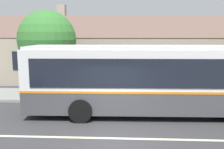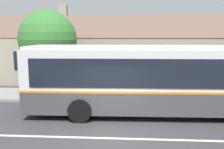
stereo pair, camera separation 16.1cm
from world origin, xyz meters
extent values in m
plane|color=#38383A|center=(0.00, 0.00, 0.00)|extent=(300.00, 300.00, 0.00)
cube|color=gray|center=(0.00, 6.00, 0.07)|extent=(60.00, 3.00, 0.15)
cube|color=beige|center=(0.00, 0.00, 0.00)|extent=(60.00, 0.16, 0.01)
cube|color=tan|center=(1.15, 13.36, 1.69)|extent=(23.16, 9.02, 3.38)
cube|color=brown|center=(1.15, 11.10, 4.30)|extent=(23.76, 4.57, 1.99)
cube|color=brown|center=(1.15, 15.61, 4.30)|extent=(23.76, 4.57, 1.99)
cube|color=tan|center=(-5.22, 14.26, 5.72)|extent=(0.70, 0.70, 1.20)
cube|color=black|center=(-6.96, 8.82, 1.86)|extent=(1.10, 0.06, 1.30)
cube|color=black|center=(-1.56, 8.82, 1.86)|extent=(1.10, 0.06, 1.30)
cube|color=black|center=(3.85, 8.82, 1.86)|extent=(1.10, 0.06, 1.30)
cube|color=#4C3323|center=(4.62, 8.82, 1.05)|extent=(1.00, 0.06, 2.10)
cube|color=#47474C|center=(1.70, 2.90, 0.76)|extent=(11.37, 2.75, 0.97)
cube|color=orange|center=(1.70, 2.90, 1.29)|extent=(11.39, 2.77, 0.10)
cube|color=white|center=(1.70, 2.90, 2.20)|extent=(11.37, 2.75, 1.71)
cube|color=white|center=(1.70, 2.90, 3.11)|extent=(11.14, 2.62, 0.12)
cube|color=black|center=(1.68, 4.16, 2.10)|extent=(10.41, 0.26, 1.21)
cube|color=black|center=(1.73, 1.64, 2.10)|extent=(10.41, 0.26, 1.21)
cube|color=#192D99|center=(0.26, 4.14, 0.76)|extent=(3.17, 0.10, 0.68)
cylinder|color=black|center=(5.18, 4.23, 0.50)|extent=(1.01, 0.30, 1.00)
cylinder|color=black|center=(-1.44, 4.08, 0.50)|extent=(1.01, 0.30, 1.00)
cylinder|color=black|center=(-1.38, 1.58, 0.50)|extent=(1.01, 0.30, 1.00)
cube|color=brown|center=(-3.44, 5.50, 0.60)|extent=(1.86, 0.10, 0.04)
cube|color=brown|center=(-3.44, 5.36, 0.60)|extent=(1.86, 0.10, 0.04)
cube|color=brown|center=(-3.44, 5.21, 0.60)|extent=(1.86, 0.10, 0.04)
cube|color=brown|center=(-3.44, 5.09, 0.90)|extent=(1.86, 0.04, 0.10)
cube|color=brown|center=(-3.44, 5.09, 1.04)|extent=(1.86, 0.04, 0.10)
cube|color=black|center=(-2.69, 5.36, 0.38)|extent=(0.08, 0.43, 0.45)
cube|color=black|center=(-4.18, 5.36, 0.38)|extent=(0.08, 0.43, 0.45)
cube|color=brown|center=(0.84, 5.46, 0.60)|extent=(1.63, 0.10, 0.04)
cube|color=brown|center=(0.84, 5.31, 0.60)|extent=(1.63, 0.10, 0.04)
cube|color=brown|center=(0.84, 5.17, 0.60)|extent=(1.63, 0.10, 0.04)
cube|color=brown|center=(0.84, 5.04, 0.90)|extent=(1.63, 0.04, 0.10)
cube|color=brown|center=(0.84, 5.04, 1.04)|extent=(1.63, 0.04, 0.10)
cube|color=black|center=(1.49, 5.31, 0.38)|extent=(0.08, 0.43, 0.45)
cube|color=black|center=(0.19, 5.31, 0.38)|extent=(0.08, 0.43, 0.45)
cylinder|color=#4C3828|center=(-4.33, 6.86, 1.10)|extent=(0.31, 0.31, 2.21)
sphere|color=#387A33|center=(-4.33, 6.86, 3.37)|extent=(3.58, 3.58, 3.58)
sphere|color=#387A33|center=(-4.48, 6.50, 2.83)|extent=(2.10, 2.10, 2.10)
camera|label=1|loc=(0.46, -8.43, 3.66)|focal=40.00mm
camera|label=2|loc=(0.62, -8.42, 3.66)|focal=40.00mm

